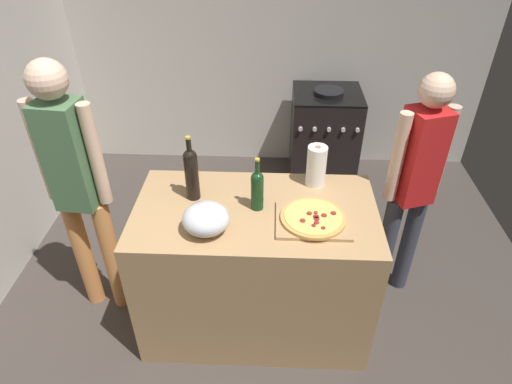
{
  "coord_description": "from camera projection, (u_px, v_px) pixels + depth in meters",
  "views": [
    {
      "loc": [
        0.1,
        -1.19,
        2.46
      ],
      "look_at": [
        0.01,
        0.86,
        0.98
      ],
      "focal_mm": 30.89,
      "sensor_mm": 36.0,
      "label": 1
    }
  ],
  "objects": [
    {
      "name": "counter",
      "position": [
        255.0,
        268.0,
        2.76
      ],
      "size": [
        1.39,
        0.76,
        0.93
      ],
      "primitive_type": "cube",
      "color": "tan",
      "rests_on": "ground_plane"
    },
    {
      "name": "ground_plane",
      "position": [
        258.0,
        250.0,
        3.58
      ],
      "size": [
        4.19,
        3.48,
        0.02
      ],
      "primitive_type": "cube",
      "color": "#3F3833"
    },
    {
      "name": "pizza",
      "position": [
        313.0,
        217.0,
        2.38
      ],
      "size": [
        0.36,
        0.36,
        0.03
      ],
      "color": "tan",
      "rests_on": "cutting_board"
    },
    {
      "name": "wine_bottle_dark",
      "position": [
        257.0,
        188.0,
        2.42
      ],
      "size": [
        0.07,
        0.07,
        0.32
      ],
      "color": "#143819",
      "rests_on": "counter"
    },
    {
      "name": "wine_bottle_amber",
      "position": [
        191.0,
        172.0,
        2.48
      ],
      "size": [
        0.08,
        0.08,
        0.4
      ],
      "color": "black",
      "rests_on": "counter"
    },
    {
      "name": "mixing_bowl",
      "position": [
        206.0,
        219.0,
        2.29
      ],
      "size": [
        0.25,
        0.25,
        0.15
      ],
      "color": "#B2B2B7",
      "rests_on": "counter"
    },
    {
      "name": "paper_towel_roll",
      "position": [
        316.0,
        166.0,
        2.62
      ],
      "size": [
        0.12,
        0.12,
        0.26
      ],
      "color": "white",
      "rests_on": "counter"
    },
    {
      "name": "kitchen_wall_rear",
      "position": [
        265.0,
        33.0,
        4.02
      ],
      "size": [
        4.19,
        0.1,
        2.6
      ],
      "primitive_type": "cube",
      "color": "beige",
      "rests_on": "ground_plane"
    },
    {
      "name": "stove",
      "position": [
        324.0,
        137.0,
        4.17
      ],
      "size": [
        0.62,
        0.59,
        0.94
      ],
      "color": "black",
      "rests_on": "ground_plane"
    },
    {
      "name": "person_in_red",
      "position": [
        413.0,
        181.0,
        2.71
      ],
      "size": [
        0.37,
        0.26,
        1.63
      ],
      "color": "#383D4C",
      "rests_on": "ground_plane"
    },
    {
      "name": "cutting_board",
      "position": [
        313.0,
        220.0,
        2.39
      ],
      "size": [
        0.4,
        0.32,
        0.02
      ],
      "primitive_type": "cube",
      "color": "tan",
      "rests_on": "counter"
    },
    {
      "name": "person_in_stripes",
      "position": [
        76.0,
        182.0,
        2.56
      ],
      "size": [
        0.39,
        0.22,
        1.75
      ],
      "color": "#D88C4C",
      "rests_on": "ground_plane"
    }
  ]
}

